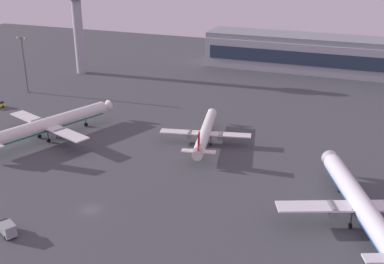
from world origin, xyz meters
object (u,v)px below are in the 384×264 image
(control_tower, at_px, (77,21))
(catering_truck, at_px, (7,228))
(airplane_far_stand, at_px, (205,133))
(airplane_mid_apron, at_px, (49,124))
(apron_light_west, at_px, (24,61))
(airplane_near_gate, at_px, (361,204))

(control_tower, xyz_separation_m, catering_truck, (60.74, -119.73, -22.59))
(control_tower, height_order, airplane_far_stand, control_tower)
(control_tower, bearing_deg, catering_truck, -63.10)
(airplane_mid_apron, xyz_separation_m, airplane_far_stand, (46.68, 13.96, -1.11))
(catering_truck, bearing_deg, control_tower, 55.75)
(catering_truck, bearing_deg, airplane_far_stand, 9.10)
(catering_truck, bearing_deg, airplane_mid_apron, 56.30)
(control_tower, xyz_separation_m, apron_light_west, (-2.87, -34.82, -11.00))
(apron_light_west, bearing_deg, airplane_mid_apron, -43.88)
(airplane_mid_apron, bearing_deg, airplane_far_stand, 36.67)
(airplane_near_gate, bearing_deg, catering_truck, -177.47)
(airplane_far_stand, bearing_deg, airplane_mid_apron, -175.79)
(catering_truck, relative_size, apron_light_west, 0.27)
(airplane_near_gate, relative_size, catering_truck, 7.42)
(airplane_near_gate, height_order, catering_truck, airplane_near_gate)
(airplane_mid_apron, height_order, apron_light_west, apron_light_west)
(apron_light_west, bearing_deg, catering_truck, -53.16)
(control_tower, height_order, airplane_mid_apron, control_tower)
(airplane_near_gate, distance_m, catering_truck, 75.47)
(airplane_near_gate, bearing_deg, airplane_far_stand, 125.05)
(airplane_near_gate, distance_m, apron_light_west, 142.61)
(airplane_far_stand, height_order, apron_light_west, apron_light_west)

